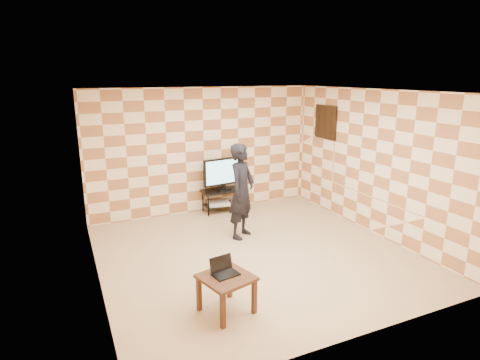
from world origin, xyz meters
name	(u,v)px	position (x,y,z in m)	size (l,w,h in m)	color
floor	(255,253)	(0.00, 0.00, 0.00)	(5.00, 5.00, 0.00)	tan
wall_back	(204,151)	(0.00, 2.50, 1.35)	(5.00, 0.02, 2.70)	#FBE4BD
wall_front	(360,229)	(0.00, -2.50, 1.35)	(5.00, 0.02, 2.70)	#FBE4BD
wall_left	(92,195)	(-2.50, 0.00, 1.35)	(0.02, 5.00, 2.70)	#FBE4BD
wall_right	(375,163)	(2.50, 0.00, 1.35)	(0.02, 5.00, 2.70)	#FBE4BD
ceiling	(256,91)	(0.00, 0.00, 2.70)	(5.00, 5.00, 0.02)	white
wall_art	(326,122)	(2.47, 1.55, 1.95)	(0.04, 0.72, 0.72)	black
tv_stand	(224,195)	(0.36, 2.25, 0.37)	(0.99, 0.45, 0.50)	black
tv	(224,172)	(0.36, 2.24, 0.89)	(0.97, 0.22, 0.71)	black
dvd_player	(219,203)	(0.22, 2.21, 0.21)	(0.46, 0.33, 0.08)	silver
game_console	(237,200)	(0.68, 2.26, 0.20)	(0.24, 0.17, 0.05)	silver
side_table	(226,282)	(-1.09, -1.39, 0.41)	(0.74, 0.74, 0.50)	#351F11
laptop	(224,270)	(-1.10, -1.32, 0.55)	(0.36, 0.30, 0.21)	black
person	(242,191)	(0.12, 0.78, 0.88)	(0.64, 0.42, 1.76)	black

